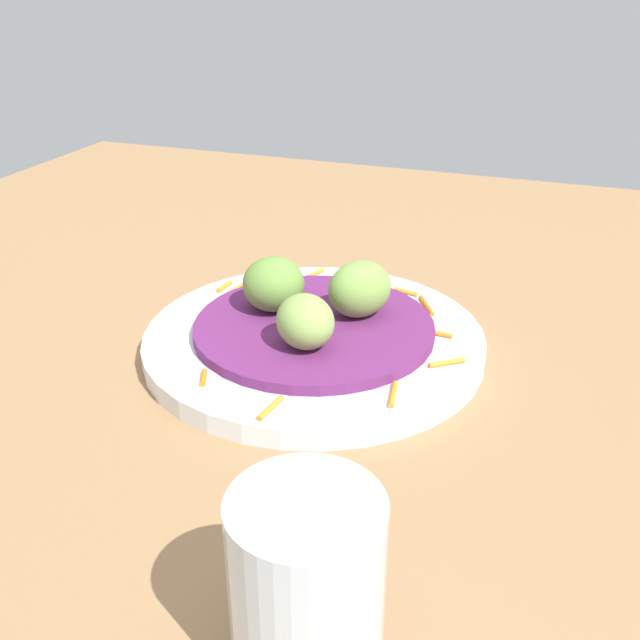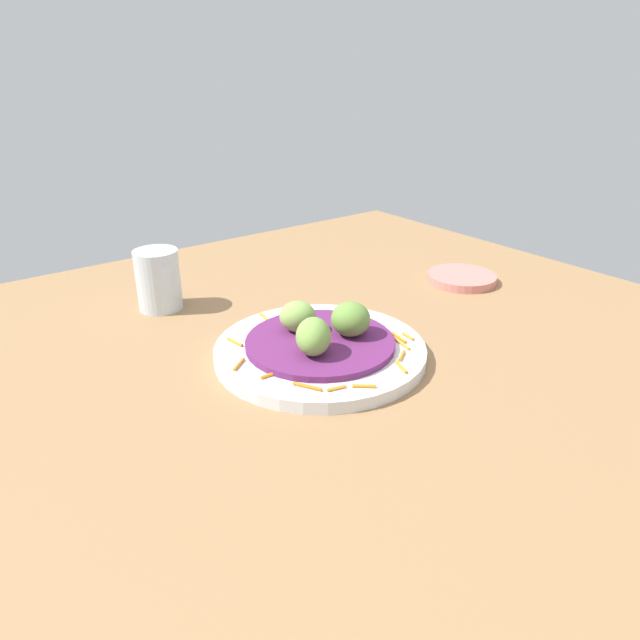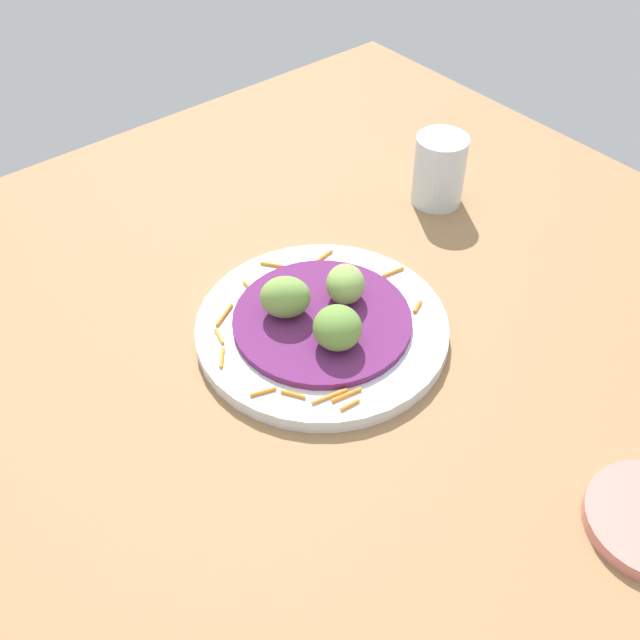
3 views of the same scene
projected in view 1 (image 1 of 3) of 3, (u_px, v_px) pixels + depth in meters
The scene contains 8 objects.
table_surface at pixel (275, 346), 61.34cm from camera, with size 110.00×110.00×2.00cm, color #936D47.
main_plate at pixel (314, 341), 58.29cm from camera, with size 26.90×26.90×1.59cm, color silver.
cabbage_bed at pixel (314, 327), 57.75cm from camera, with size 18.97×18.97×0.84cm, color #60235B.
carrot_garnish at pixel (328, 314), 60.37cm from camera, with size 24.94×22.91×0.40cm.
guac_scoop_left at pixel (305, 322), 53.22cm from camera, with size 4.72×4.14×4.06cm, color #84A851.
guac_scoop_center at pixel (360, 289), 57.79cm from camera, with size 5.30×4.23×4.55cm, color #759E47.
guac_scoop_right at pixel (276, 284), 58.74cm from camera, with size 4.95×5.04×4.41cm, color olive.
water_glass at pixel (307, 589), 30.69cm from camera, with size 6.59×6.59×9.15cm, color silver.
Camera 1 is at (49.41, 21.78, 30.41)cm, focal length 41.12 mm.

